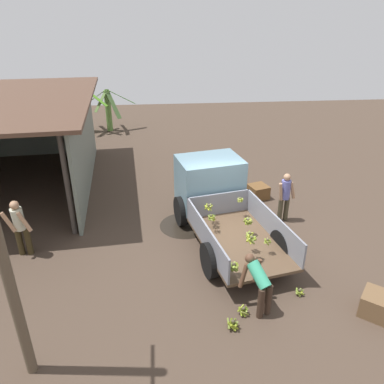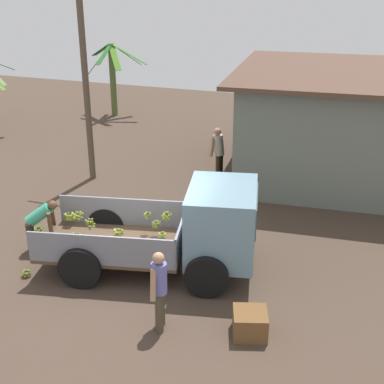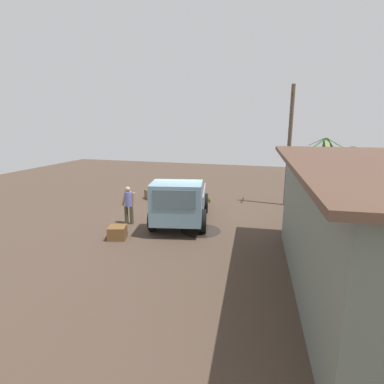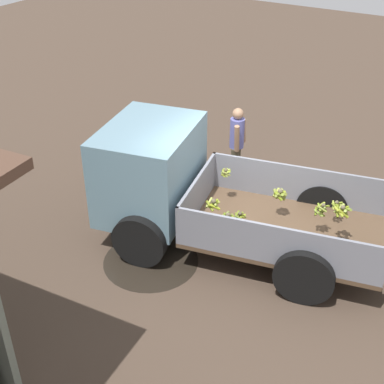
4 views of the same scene
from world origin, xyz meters
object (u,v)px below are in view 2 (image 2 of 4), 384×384
Objects in this scene: banana_bunch_on_ground_2 at (26,273)px; person_foreground_visitor at (159,287)px; cargo_truck at (198,228)px; banana_bunch_on_ground_1 at (39,230)px; wooden_crate_1 at (250,323)px; utility_pole at (86,82)px; banana_bunch_on_ground_0 at (44,239)px; person_bystander_near_shed at (218,151)px; person_worker_loading at (39,222)px.

person_foreground_visitor is at bearing -11.22° from banana_bunch_on_ground_2.
cargo_truck is 18.53× the size of banana_bunch_on_ground_1.
wooden_crate_1 is at bearing -19.22° from banana_bunch_on_ground_1.
banana_bunch_on_ground_0 is (1.02, -4.26, -2.96)m from utility_pole.
banana_bunch_on_ground_0 is 1.24× the size of banana_bunch_on_ground_2.
cargo_truck reaches higher than person_bystander_near_shed.
banana_bunch_on_ground_2 is at bearing -71.05° from banana_bunch_on_ground_0.
person_worker_loading is 1.06m from banana_bunch_on_ground_1.
banana_bunch_on_ground_0 is 0.43× the size of wooden_crate_1.
banana_bunch_on_ground_1 is at bearing 160.78° from wooden_crate_1.
banana_bunch_on_ground_0 is at bearing -76.54° from utility_pole.
cargo_truck is 0.83× the size of utility_pole.
cargo_truck is 6.83m from utility_pole.
person_foreground_visitor is at bearing -52.12° from utility_pole.
person_foreground_visitor is 5.06m from banana_bunch_on_ground_1.
banana_bunch_on_ground_2 is (0.50, -1.47, -0.02)m from banana_bunch_on_ground_0.
person_foreground_visitor is (-0.01, -2.22, -0.16)m from cargo_truck.
cargo_truck is 3.09× the size of person_foreground_visitor.
person_foreground_visitor is (4.99, -6.42, -2.18)m from utility_pole.
banana_bunch_on_ground_0 is 5.89m from wooden_crate_1.
person_bystander_near_shed is 6.25× the size of banana_bunch_on_ground_1.
person_worker_loading reaches higher than wooden_crate_1.
person_foreground_visitor reaches higher than banana_bunch_on_ground_0.
cargo_truck is at bearing 23.85° from banana_bunch_on_ground_2.
cargo_truck reaches higher than person_foreground_visitor.
cargo_truck reaches higher than banana_bunch_on_ground_1.
utility_pole is at bearing 128.10° from cargo_truck.
banana_bunch_on_ground_0 is at bearing 162.45° from wooden_crate_1.
person_foreground_visitor is 4.59m from banana_bunch_on_ground_0.
person_worker_loading is (1.17, -4.60, -2.32)m from utility_pole.
person_worker_loading is at bearing 174.19° from cargo_truck.
cargo_truck is 4.46m from banana_bunch_on_ground_1.
banana_bunch_on_ground_0 is at bearing 169.07° from cargo_truck.
banana_bunch_on_ground_2 is (-3.47, 0.69, -0.81)m from person_foreground_visitor.
banana_bunch_on_ground_1 is (-0.38, 0.31, 0.01)m from banana_bunch_on_ground_0.
wooden_crate_1 is at bearing -60.32° from cargo_truck.
cargo_truck is 4.09m from banana_bunch_on_ground_0.
person_foreground_visitor is 1.26× the size of person_worker_loading.
banana_bunch_on_ground_2 is at bearing -63.62° from banana_bunch_on_ground_1.
banana_bunch_on_ground_1 reaches higher than banana_bunch_on_ground_2.
cargo_truck is at bearing -20.74° from person_worker_loading.
banana_bunch_on_ground_2 is at bearing -25.63° from person_foreground_visitor.
banana_bunch_on_ground_0 is 0.49m from banana_bunch_on_ground_1.
person_worker_loading is at bearing 67.95° from person_bystander_near_shed.
utility_pole reaches higher than banana_bunch_on_ground_2.
wooden_crate_1 reaches higher than banana_bunch_on_ground_1.
person_foreground_visitor is 1.81m from wooden_crate_1.
banana_bunch_on_ground_0 is at bearing -39.56° from banana_bunch_on_ground_1.
person_bystander_near_shed is at bearing 38.76° from person_worker_loading.
person_foreground_visitor is 6.02× the size of banana_bunch_on_ground_0.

